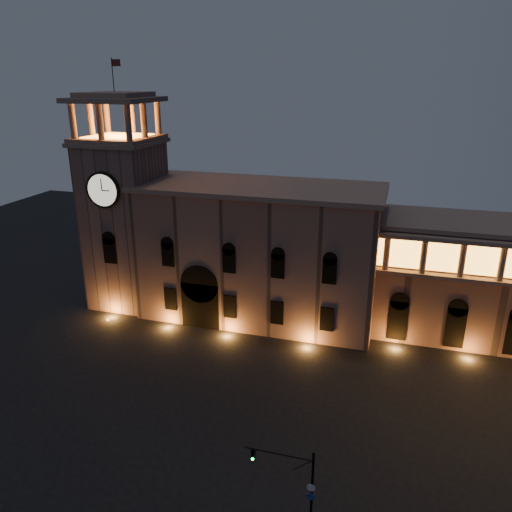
% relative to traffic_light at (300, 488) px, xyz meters
% --- Properties ---
extents(ground, '(160.00, 160.00, 0.00)m').
position_rel_traffic_light_xyz_m(ground, '(-10.13, 10.07, -3.60)').
color(ground, black).
rests_on(ground, ground).
extents(government_building, '(30.80, 12.80, 17.60)m').
position_rel_traffic_light_xyz_m(government_building, '(-12.20, 32.00, 5.17)').
color(government_building, '#7E5C52').
rests_on(government_building, ground).
extents(clock_tower, '(9.80, 9.80, 32.40)m').
position_rel_traffic_light_xyz_m(clock_tower, '(-30.63, 31.05, 8.90)').
color(clock_tower, '#7E5C52').
rests_on(clock_tower, ground).
extents(traffic_light, '(5.00, 0.53, 6.86)m').
position_rel_traffic_light_xyz_m(traffic_light, '(0.00, 0.00, 0.00)').
color(traffic_light, black).
rests_on(traffic_light, ground).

